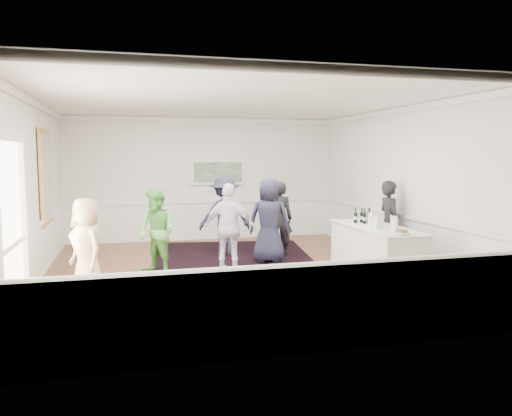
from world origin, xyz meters
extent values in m
plane|color=brown|center=(0.00, 0.00, 0.00)|extent=(8.00, 8.00, 0.00)
cube|color=white|center=(0.00, 0.00, 3.20)|extent=(7.00, 8.00, 0.02)
cube|color=white|center=(-3.50, 0.00, 1.60)|extent=(0.02, 8.00, 3.20)
cube|color=white|center=(3.50, 0.00, 1.60)|extent=(0.02, 8.00, 3.20)
cube|color=white|center=(0.00, 4.00, 1.60)|extent=(7.00, 0.02, 3.20)
cube|color=white|center=(0.00, -4.00, 1.60)|extent=(7.00, 0.02, 3.20)
cube|color=gold|center=(-3.46, 1.30, 1.80)|extent=(0.04, 1.25, 1.85)
cube|color=white|center=(-3.43, 1.30, 1.80)|extent=(0.01, 1.05, 1.65)
cube|color=white|center=(-3.43, -1.08, 1.20)|extent=(0.10, 0.14, 2.40)
cube|color=white|center=(-3.43, -1.90, 2.48)|extent=(0.10, 1.78, 0.16)
cube|color=white|center=(-3.46, -1.90, 1.20)|extent=(0.02, 1.50, 2.40)
cube|color=white|center=(0.40, 3.95, 1.78)|extent=(1.44, 0.05, 0.66)
cube|color=#215A2B|center=(0.40, 3.92, 1.78)|extent=(1.30, 0.01, 0.52)
cube|color=black|center=(0.21, 1.17, 0.01)|extent=(3.98, 4.86, 0.02)
cube|color=silver|center=(2.44, -0.93, 0.46)|extent=(0.81, 2.24, 0.92)
cube|color=silver|center=(2.44, -0.93, 0.92)|extent=(0.87, 2.30, 0.02)
imported|color=black|center=(3.20, -0.04, 0.86)|extent=(0.43, 0.64, 1.72)
imported|color=tan|center=(-2.56, -1.06, 0.79)|extent=(0.81, 0.91, 1.57)
imported|color=#5FBA4A|center=(-1.42, 0.28, 0.80)|extent=(0.97, 0.99, 1.60)
imported|color=white|center=(-0.08, 0.09, 0.85)|extent=(1.08, 0.74, 1.70)
imported|color=#212238|center=(0.16, 1.77, 0.88)|extent=(1.18, 0.73, 1.77)
imported|color=black|center=(1.30, 1.40, 0.83)|extent=(0.68, 0.52, 1.65)
imported|color=#212238|center=(0.90, 0.77, 0.88)|extent=(1.01, 0.86, 1.76)
cylinder|color=#69C145|center=(2.30, -1.19, 1.05)|extent=(0.12, 0.12, 0.24)
cylinder|color=#E84444|center=(2.60, -1.25, 1.05)|extent=(0.12, 0.12, 0.24)
cylinder|color=#7BAA3C|center=(2.28, -1.03, 1.05)|extent=(0.12, 0.12, 0.24)
cylinder|color=silver|center=(2.50, -1.46, 1.05)|extent=(0.12, 0.12, 0.24)
cylinder|color=silver|center=(2.47, -0.76, 1.05)|extent=(0.26, 0.26, 0.25)
imported|color=white|center=(2.39, -1.88, 0.96)|extent=(0.26, 0.26, 0.06)
cylinder|color=olive|center=(2.39, -1.88, 0.99)|extent=(0.19, 0.19, 0.04)
camera|label=1|loc=(-1.92, -9.06, 2.21)|focal=35.00mm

